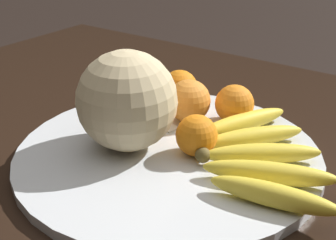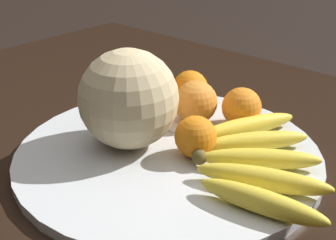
# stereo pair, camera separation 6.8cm
# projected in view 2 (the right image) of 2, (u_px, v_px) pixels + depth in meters

# --- Properties ---
(kitchen_table) EXTENTS (1.50, 0.92, 0.76)m
(kitchen_table) POSITION_uv_depth(u_px,v_px,m) (215.00, 207.00, 0.76)
(kitchen_table) COLOR black
(kitchen_table) RESTS_ON ground_plane
(fruit_bowl) EXTENTS (0.46, 0.46, 0.02)m
(fruit_bowl) POSITION_uv_depth(u_px,v_px,m) (168.00, 154.00, 0.71)
(fruit_bowl) COLOR silver
(fruit_bowl) RESTS_ON kitchen_table
(melon) EXTENTS (0.15, 0.15, 0.15)m
(melon) POSITION_uv_depth(u_px,v_px,m) (129.00, 99.00, 0.69)
(melon) COLOR beige
(melon) RESTS_ON fruit_bowl
(banana_bunch) EXTENTS (0.26, 0.28, 0.03)m
(banana_bunch) POSITION_uv_depth(u_px,v_px,m) (256.00, 159.00, 0.65)
(banana_bunch) COLOR brown
(banana_bunch) RESTS_ON fruit_bowl
(orange_front_left) EXTENTS (0.07, 0.07, 0.07)m
(orange_front_left) POSITION_uv_depth(u_px,v_px,m) (242.00, 107.00, 0.77)
(orange_front_left) COLOR orange
(orange_front_left) RESTS_ON fruit_bowl
(orange_front_right) EXTENTS (0.07, 0.07, 0.07)m
(orange_front_right) POSITION_uv_depth(u_px,v_px,m) (196.00, 102.00, 0.78)
(orange_front_right) COLOR orange
(orange_front_right) RESTS_ON fruit_bowl
(orange_mid_center) EXTENTS (0.07, 0.07, 0.07)m
(orange_mid_center) POSITION_uv_depth(u_px,v_px,m) (146.00, 94.00, 0.81)
(orange_mid_center) COLOR orange
(orange_mid_center) RESTS_ON fruit_bowl
(orange_back_left) EXTENTS (0.06, 0.06, 0.06)m
(orange_back_left) POSITION_uv_depth(u_px,v_px,m) (196.00, 137.00, 0.68)
(orange_back_left) COLOR orange
(orange_back_left) RESTS_ON fruit_bowl
(orange_back_right) EXTENTS (0.06, 0.06, 0.06)m
(orange_back_right) POSITION_uv_depth(u_px,v_px,m) (190.00, 88.00, 0.84)
(orange_back_right) COLOR orange
(orange_back_right) RESTS_ON fruit_bowl
(produce_tag) EXTENTS (0.08, 0.04, 0.00)m
(produce_tag) POSITION_uv_depth(u_px,v_px,m) (165.00, 122.00, 0.79)
(produce_tag) COLOR white
(produce_tag) RESTS_ON fruit_bowl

